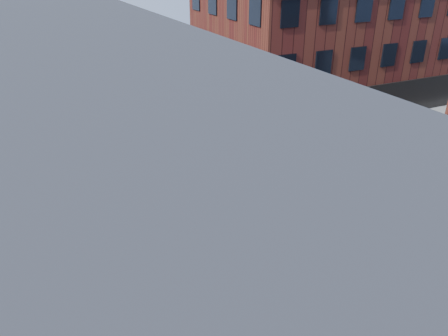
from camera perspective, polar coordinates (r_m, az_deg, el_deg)
name	(u,v)px	position (r m, az deg, el deg)	size (l,w,h in m)	color
ground	(217,207)	(26.92, -0.91, -5.15)	(120.00, 120.00, 0.00)	black
sidewalk_ne	(303,85)	(53.73, 10.28, 10.66)	(30.00, 30.00, 0.15)	gray
building_ne	(331,41)	(48.30, 13.86, 15.85)	(25.00, 16.00, 12.00)	#471511
tree_near	(249,99)	(36.97, 3.26, 9.03)	(2.69, 2.69, 4.49)	black
tree_far	(219,85)	(42.19, -0.72, 10.81)	(2.43, 2.43, 4.07)	black
signal_pole	(135,262)	(18.29, -11.60, -11.88)	(1.29, 1.24, 4.60)	black
box_truck	(378,175)	(27.57, 19.52, -0.93)	(9.16, 2.97, 4.11)	silver
traffic_cone	(193,269)	(21.63, -4.09, -13.07)	(0.39, 0.39, 0.66)	orange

